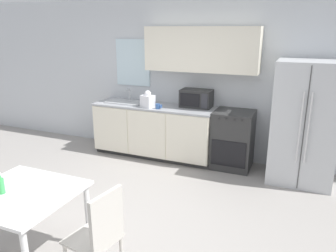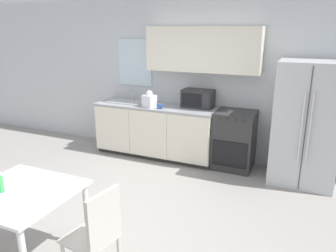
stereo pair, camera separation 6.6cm
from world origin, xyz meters
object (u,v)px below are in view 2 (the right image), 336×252
object	(u,v)px
coffee_mug	(160,106)
dining_chair_side	(98,232)
drink_bottle	(0,184)
microwave	(198,99)
oven_range	(234,140)
dining_table	(21,201)
refrigerator	(306,123)

from	to	relation	value
coffee_mug	dining_chair_side	xyz separation A→B (m)	(0.72, -2.80, -0.42)
dining_chair_side	drink_bottle	bearing A→B (deg)	104.13
microwave	coffee_mug	size ratio (longest dim) A/B	4.80
oven_range	dining_chair_side	world-z (taller)	oven_range
microwave	dining_table	size ratio (longest dim) A/B	0.53
microwave	refrigerator	bearing A→B (deg)	-6.67
refrigerator	drink_bottle	size ratio (longest dim) A/B	8.85
coffee_mug	dining_table	bearing A→B (deg)	-92.99
oven_range	dining_chair_side	xyz separation A→B (m)	(-0.49, -3.04, 0.07)
microwave	dining_chair_side	xyz separation A→B (m)	(0.18, -3.15, -0.53)
refrigerator	dining_chair_side	size ratio (longest dim) A/B	1.91
oven_range	dining_table	world-z (taller)	oven_range
microwave	oven_range	bearing A→B (deg)	-9.61
microwave	dining_chair_side	size ratio (longest dim) A/B	0.56
refrigerator	microwave	world-z (taller)	refrigerator
refrigerator	dining_table	xyz separation A→B (m)	(-2.39, -2.95, -0.26)
dining_chair_side	drink_bottle	world-z (taller)	drink_bottle
oven_range	coffee_mug	distance (m)	1.33
dining_table	dining_chair_side	distance (m)	0.87
coffee_mug	drink_bottle	bearing A→B (deg)	-95.62
coffee_mug	dining_table	xyz separation A→B (m)	(-0.15, -2.79, -0.33)
refrigerator	drink_bottle	distance (m)	3.94
dining_table	drink_bottle	distance (m)	0.24
refrigerator	oven_range	bearing A→B (deg)	175.27
dining_table	coffee_mug	bearing A→B (deg)	87.01
refrigerator	dining_table	bearing A→B (deg)	-129.03
refrigerator	dining_chair_side	bearing A→B (deg)	-117.27
dining_table	dining_chair_side	size ratio (longest dim) A/B	1.06
dining_chair_side	microwave	bearing A→B (deg)	13.14
oven_range	refrigerator	size ratio (longest dim) A/B	0.53
dining_chair_side	dining_table	bearing A→B (deg)	99.64
microwave	coffee_mug	xyz separation A→B (m)	(-0.54, -0.35, -0.11)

